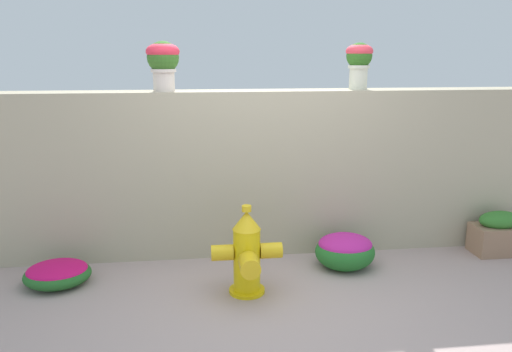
{
  "coord_description": "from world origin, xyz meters",
  "views": [
    {
      "loc": [
        -0.65,
        -3.67,
        2.02
      ],
      "look_at": [
        -0.07,
        1.1,
        0.84
      ],
      "focal_mm": 35.31,
      "sensor_mm": 36.0,
      "label": 1
    }
  ],
  "objects_px": {
    "fire_hydrant": "(247,255)",
    "planter_box": "(499,233)",
    "flower_bush_left": "(345,250)",
    "flower_bush_right": "(57,273)",
    "potted_plant_1": "(163,60)",
    "potted_plant_2": "(359,59)"
  },
  "relations": [
    {
      "from": "potted_plant_2",
      "to": "flower_bush_right",
      "type": "xyz_separation_m",
      "value": [
        -2.9,
        -0.65,
        -1.85
      ]
    },
    {
      "from": "potted_plant_2",
      "to": "flower_bush_left",
      "type": "distance_m",
      "value": 1.89
    },
    {
      "from": "potted_plant_2",
      "to": "planter_box",
      "type": "relative_size",
      "value": 0.88
    },
    {
      "from": "fire_hydrant",
      "to": "potted_plant_2",
      "type": "bearing_deg",
      "value": 39.72
    },
    {
      "from": "flower_bush_right",
      "to": "fire_hydrant",
      "type": "bearing_deg",
      "value": -12.72
    },
    {
      "from": "potted_plant_2",
      "to": "planter_box",
      "type": "height_order",
      "value": "potted_plant_2"
    },
    {
      "from": "fire_hydrant",
      "to": "flower_bush_left",
      "type": "height_order",
      "value": "fire_hydrant"
    },
    {
      "from": "potted_plant_2",
      "to": "flower_bush_left",
      "type": "bearing_deg",
      "value": -112.42
    },
    {
      "from": "potted_plant_2",
      "to": "fire_hydrant",
      "type": "relative_size",
      "value": 0.59
    },
    {
      "from": "potted_plant_1",
      "to": "flower_bush_right",
      "type": "relative_size",
      "value": 0.8
    },
    {
      "from": "potted_plant_2",
      "to": "flower_bush_right",
      "type": "bearing_deg",
      "value": -167.37
    },
    {
      "from": "potted_plant_1",
      "to": "planter_box",
      "type": "xyz_separation_m",
      "value": [
        3.35,
        -0.39,
        -1.74
      ]
    },
    {
      "from": "flower_bush_right",
      "to": "planter_box",
      "type": "distance_m",
      "value": 4.33
    },
    {
      "from": "flower_bush_left",
      "to": "flower_bush_right",
      "type": "relative_size",
      "value": 0.98
    },
    {
      "from": "potted_plant_1",
      "to": "potted_plant_2",
      "type": "relative_size",
      "value": 1.02
    },
    {
      "from": "flower_bush_right",
      "to": "flower_bush_left",
      "type": "bearing_deg",
      "value": 1.31
    },
    {
      "from": "flower_bush_right",
      "to": "planter_box",
      "type": "height_order",
      "value": "planter_box"
    },
    {
      "from": "planter_box",
      "to": "flower_bush_right",
      "type": "bearing_deg",
      "value": -177.16
    },
    {
      "from": "fire_hydrant",
      "to": "flower_bush_right",
      "type": "relative_size",
      "value": 1.34
    },
    {
      "from": "potted_plant_1",
      "to": "planter_box",
      "type": "height_order",
      "value": "potted_plant_1"
    },
    {
      "from": "potted_plant_1",
      "to": "flower_bush_left",
      "type": "distance_m",
      "value": 2.51
    },
    {
      "from": "fire_hydrant",
      "to": "planter_box",
      "type": "distance_m",
      "value": 2.73
    }
  ]
}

